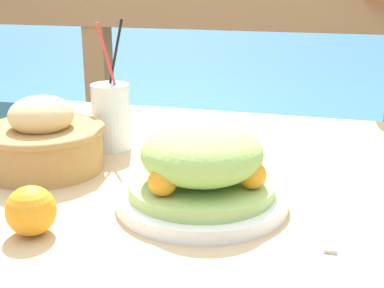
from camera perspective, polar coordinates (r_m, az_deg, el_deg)
The scene contains 8 objects.
patio_table at distance 0.95m, azimuth -3.82°, elevation -9.63°, with size 0.93×0.93×0.77m.
railing_fence at distance 1.62m, azimuth 5.00°, elevation 4.95°, with size 2.80×0.08×1.03m.
sea_backdrop at distance 4.15m, azimuth 11.28°, elevation 5.89°, with size 12.00×4.00×0.54m.
salad_plate at distance 0.77m, azimuth 1.05°, elevation -2.93°, with size 0.25×0.25×0.12m.
drink_glass at distance 1.03m, azimuth -8.60°, elevation 2.95°, with size 0.07×0.07×0.25m.
bread_basket at distance 0.95m, azimuth -15.56°, elevation 0.39°, with size 0.21×0.21×0.13m.
knife at distance 0.76m, azimuth 14.53°, elevation -7.90°, with size 0.02×0.18×0.00m.
orange_near_basket at distance 0.73m, azimuth -16.80°, elevation -6.82°, with size 0.07×0.07×0.07m.
Camera 1 is at (0.28, -0.79, 1.10)m, focal length 50.00 mm.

